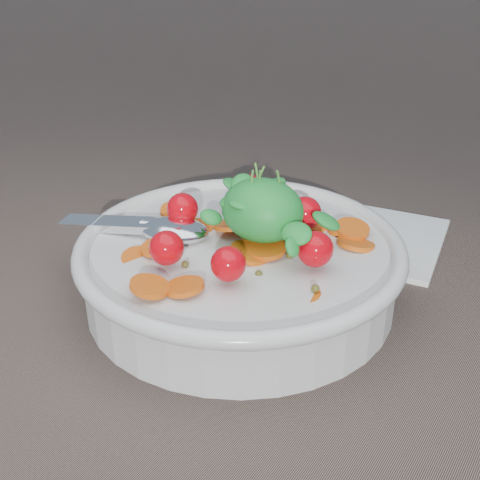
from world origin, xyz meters
The scene contains 3 objects.
ground centered at (0.00, 0.00, 0.00)m, with size 6.00×6.00×0.00m, color #705C50.
bowl centered at (0.01, 0.00, 0.03)m, with size 0.30×0.28×0.12m.
napkin centered at (0.06, 0.16, 0.00)m, with size 0.16×0.14×0.01m, color white.
Camera 1 is at (0.26, -0.38, 0.29)m, focal length 45.00 mm.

